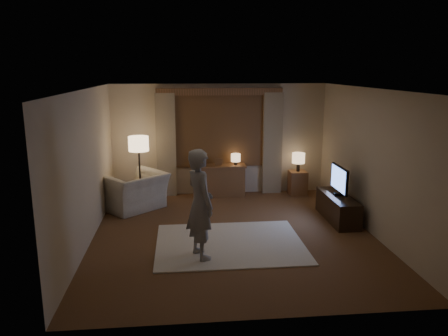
{
  "coord_description": "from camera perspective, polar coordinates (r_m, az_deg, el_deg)",
  "views": [
    {
      "loc": [
        -0.92,
        -7.37,
        2.94
      ],
      "look_at": [
        -0.11,
        0.6,
        1.1
      ],
      "focal_mm": 35.0,
      "sensor_mm": 36.0,
      "label": 1
    }
  ],
  "objects": [
    {
      "name": "tv_stand",
      "position": [
        8.94,
        14.64,
        -5.04
      ],
      "size": [
        0.45,
        1.4,
        0.5
      ],
      "primitive_type": "cube",
      "color": "black",
      "rests_on": "floor"
    },
    {
      "name": "plant",
      "position": [
        10.1,
        -2.97,
        0.94
      ],
      "size": [
        0.17,
        0.13,
        0.3
      ],
      "primitive_type": "imported",
      "color": "#999999",
      "rests_on": "sideboard"
    },
    {
      "name": "sideboard",
      "position": [
        10.24,
        -0.7,
        -1.75
      ],
      "size": [
        1.2,
        0.4,
        0.7
      ],
      "primitive_type": "cube",
      "color": "brown",
      "rests_on": "floor"
    },
    {
      "name": "table_lamp_side",
      "position": [
        10.41,
        9.7,
        1.22
      ],
      "size": [
        0.3,
        0.3,
        0.44
      ],
      "color": "black",
      "rests_on": "side_table"
    },
    {
      "name": "side_table",
      "position": [
        10.54,
        9.58,
        -1.91
      ],
      "size": [
        0.4,
        0.4,
        0.56
      ],
      "primitive_type": "cube",
      "color": "brown",
      "rests_on": "floor"
    },
    {
      "name": "table_lamp_sideboard",
      "position": [
        10.16,
        1.54,
        1.29
      ],
      "size": [
        0.22,
        0.22,
        0.3
      ],
      "color": "black",
      "rests_on": "sideboard"
    },
    {
      "name": "person",
      "position": [
        6.79,
        -3.14,
        -4.71
      ],
      "size": [
        0.62,
        0.74,
        1.74
      ],
      "primitive_type": "imported",
      "rotation": [
        0.0,
        0.0,
        1.94
      ],
      "color": "gray",
      "rests_on": "rug"
    },
    {
      "name": "floor_lamp",
      "position": [
        9.67,
        -11.08,
        2.66
      ],
      "size": [
        0.44,
        0.44,
        1.5
      ],
      "color": "black",
      "rests_on": "floor"
    },
    {
      "name": "room",
      "position": [
        8.09,
        0.85,
        1.45
      ],
      "size": [
        5.04,
        5.54,
        2.64
      ],
      "color": "brown",
      "rests_on": "ground"
    },
    {
      "name": "rug",
      "position": [
        7.59,
        0.76,
        -9.81
      ],
      "size": [
        2.5,
        2.0,
        0.02
      ],
      "primitive_type": "cube",
      "color": "#EFE7C9",
      "rests_on": "floor"
    },
    {
      "name": "tv",
      "position": [
        8.78,
        14.84,
        -1.47
      ],
      "size": [
        0.2,
        0.82,
        0.59
      ],
      "color": "black",
      "rests_on": "tv_stand"
    },
    {
      "name": "armchair",
      "position": [
        9.47,
        -11.65,
        -3.0
      ],
      "size": [
        1.59,
        1.58,
        0.78
      ],
      "primitive_type": "imported",
      "rotation": [
        0.0,
        0.0,
        -2.42
      ],
      "color": "beige",
      "rests_on": "floor"
    },
    {
      "name": "picture_frame",
      "position": [
        10.14,
        -0.71,
        0.71
      ],
      "size": [
        0.16,
        0.02,
        0.2
      ],
      "primitive_type": "cube",
      "color": "brown",
      "rests_on": "sideboard"
    }
  ]
}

